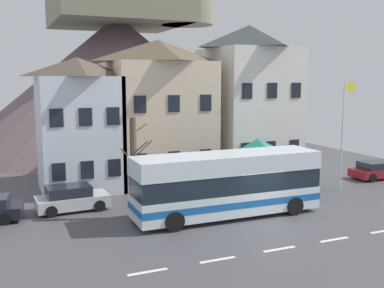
{
  "coord_description": "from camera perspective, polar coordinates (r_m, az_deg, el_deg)",
  "views": [
    {
      "loc": [
        -12.39,
        -18.65,
        7.39
      ],
      "look_at": [
        -2.18,
        5.34,
        3.57
      ],
      "focal_mm": 42.38,
      "sensor_mm": 36.0,
      "label": 1
    }
  ],
  "objects": [
    {
      "name": "public_bench",
      "position": [
        30.25,
        2.66,
        -4.9
      ],
      "size": [
        1.68,
        0.48,
        0.87
      ],
      "color": "brown",
      "rests_on": "ground_plane"
    },
    {
      "name": "ground_plane",
      "position": [
        23.59,
        10.16,
        -10.14
      ],
      "size": [
        40.0,
        60.0,
        0.07
      ],
      "color": "#49484D"
    },
    {
      "name": "parked_car_00",
      "position": [
        31.82,
        11.71,
        -4.09
      ],
      "size": [
        4.37,
        1.9,
        1.31
      ],
      "rotation": [
        0.0,
        0.0,
        0.02
      ],
      "color": "slate",
      "rests_on": "ground_plane"
    },
    {
      "name": "bare_tree_00",
      "position": [
        24.01,
        -7.34,
        -2.96
      ],
      "size": [
        1.5,
        1.27,
        5.37
      ],
      "color": "brown",
      "rests_on": "ground_plane"
    },
    {
      "name": "pedestrian_00",
      "position": [
        29.61,
        13.27,
        -4.64
      ],
      "size": [
        0.33,
        0.33,
        1.53
      ],
      "color": "#38332D",
      "rests_on": "ground_plane"
    },
    {
      "name": "pedestrian_01",
      "position": [
        28.84,
        11.57,
        -4.78
      ],
      "size": [
        0.35,
        0.35,
        1.55
      ],
      "color": "#38332D",
      "rests_on": "ground_plane"
    },
    {
      "name": "transit_bus",
      "position": [
        24.36,
        4.45,
        -5.15
      ],
      "size": [
        10.3,
        2.82,
        3.42
      ],
      "rotation": [
        0.0,
        0.0,
        -0.01
      ],
      "color": "silver",
      "rests_on": "ground_plane"
    },
    {
      "name": "townhouse_02",
      "position": [
        35.87,
        7.08,
        5.55
      ],
      "size": [
        6.15,
        6.75,
        11.39
      ],
      "color": "silver",
      "rests_on": "ground_plane"
    },
    {
      "name": "parked_car_01",
      "position": [
        36.37,
        22.4,
        -3.03
      ],
      "size": [
        4.3,
        2.01,
        1.27
      ],
      "rotation": [
        0.0,
        0.0,
        -0.02
      ],
      "color": "maroon",
      "rests_on": "ground_plane"
    },
    {
      "name": "townhouse_00",
      "position": [
        30.72,
        -14.04,
        2.4
      ],
      "size": [
        5.08,
        5.15,
        8.71
      ],
      "color": "silver",
      "rests_on": "ground_plane"
    },
    {
      "name": "hilltop_castle",
      "position": [
        51.27,
        -9.12,
        8.67
      ],
      "size": [
        34.36,
        34.36,
        20.49
      ],
      "color": "#685459",
      "rests_on": "ground_plane"
    },
    {
      "name": "flagpole",
      "position": [
        31.14,
        18.52,
        1.88
      ],
      "size": [
        0.95,
        0.1,
        7.14
      ],
      "color": "silver",
      "rests_on": "ground_plane"
    },
    {
      "name": "bus_shelter",
      "position": [
        29.1,
        8.23,
        -0.5
      ],
      "size": [
        3.6,
        3.6,
        3.58
      ],
      "color": "#473D33",
      "rests_on": "ground_plane"
    },
    {
      "name": "parked_car_02",
      "position": [
        26.45,
        -14.94,
        -6.63
      ],
      "size": [
        4.04,
        2.11,
        1.43
      ],
      "rotation": [
        0.0,
        0.0,
        0.05
      ],
      "color": "silver",
      "rests_on": "ground_plane"
    },
    {
      "name": "townhouse_01",
      "position": [
        32.53,
        -4.22,
        4.13
      ],
      "size": [
        6.87,
        6.18,
        10.05
      ],
      "color": "beige",
      "rests_on": "ground_plane"
    }
  ]
}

